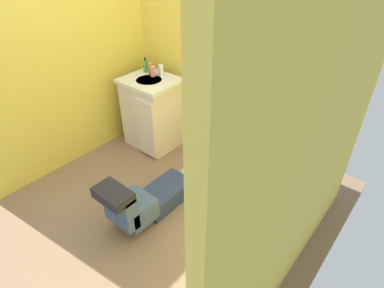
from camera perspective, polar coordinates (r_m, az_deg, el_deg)
name	(u,v)px	position (r m, az deg, el deg)	size (l,w,h in m)	color
ground_plane	(161,202)	(3.12, -5.58, -10.31)	(2.92, 3.06, 0.04)	#80644D
wall_back	(232,49)	(3.21, 7.18, 16.58)	(2.58, 0.08, 2.40)	#E0C648
wall_left	(61,50)	(3.40, -22.64, 15.33)	(0.08, 2.06, 2.40)	#E0C648
wall_right	(315,144)	(1.83, 21.27, 0.05)	(0.08, 2.06, 2.40)	#E0C648
toilet	(283,166)	(3.01, 16.10, -3.90)	(0.36, 0.46, 0.75)	silver
vanity_cabinet	(153,112)	(3.68, -7.12, 5.71)	(0.60, 0.53, 0.82)	beige
faucet	(159,71)	(3.58, -5.97, 12.97)	(0.02, 0.02, 0.10)	silver
person_plumber	(150,197)	(2.89, -7.64, -9.53)	(0.39, 1.06, 0.52)	navy
tissue_box	(291,120)	(2.86, 17.45, 4.17)	(0.22, 0.11, 0.10)	silver
toiletry_bag	(308,125)	(2.82, 20.20, 3.22)	(0.12, 0.09, 0.11)	#33598C
soap_dispenser	(146,66)	(3.69, -8.37, 13.75)	(0.06, 0.06, 0.17)	#45974F
bottle_amber	(151,69)	(3.63, -7.50, 13.35)	(0.06, 0.06, 0.12)	gold
bottle_pink	(153,71)	(3.56, -7.09, 12.88)	(0.06, 0.06, 0.11)	pink
bottle_white	(161,70)	(3.56, -5.62, 13.09)	(0.05, 0.05, 0.13)	white
paper_towel_roll	(234,192)	(3.05, 7.58, -8.60)	(0.11, 0.11, 0.20)	white
toilet_paper_roll	(259,254)	(2.68, 12.00, -18.88)	(0.11, 0.11, 0.10)	white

